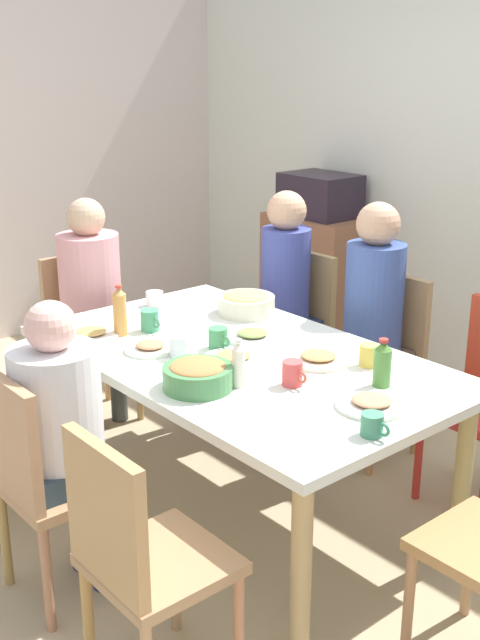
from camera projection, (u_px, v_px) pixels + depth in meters
ground_plane at (240, 508)px, 3.52m from camera, size 6.72×6.72×0.00m
dining_table at (240, 371)px, 3.31m from camera, size 1.85×1.08×0.74m
chair_0 at (138, 553)px, 2.34m from camera, size 0.40×0.40×0.90m
chair_1 at (295, 323)px, 4.36m from camera, size 0.40×0.40×0.90m
person_1 at (284, 286)px, 4.24m from camera, size 0.30×0.30×1.25m
chair_3 at (381, 354)px, 3.92m from camera, size 0.40×0.40×0.90m
person_3 at (372, 310)px, 3.78m from camera, size 0.30×0.30×1.28m
chair_4 at (42, 474)px, 2.79m from camera, size 0.40×0.40×0.90m
person_4 at (61, 422)px, 2.79m from camera, size 0.32×0.32×1.14m
chair_7 at (85, 327)px, 4.30m from camera, size 0.40×0.40×0.90m
person_7 at (91, 291)px, 4.16m from camera, size 0.32×0.32×1.23m
plate_0 at (150, 348)px, 3.32m from camera, size 0.22×0.22×0.04m
plate_1 at (91, 334)px, 3.48m from camera, size 0.25×0.25×0.04m
plate_2 at (234, 358)px, 3.21m from camera, size 0.25×0.25×0.04m
plate_3 at (252, 336)px, 3.46m from camera, size 0.24×0.24×0.04m
plate_4 at (318, 358)px, 3.20m from camera, size 0.26×0.26×0.04m
plate_5 at (372, 403)px, 2.78m from camera, size 0.26×0.26×0.04m
bowl_0 at (246, 303)px, 3.78m from camera, size 0.28×0.28×0.11m
bowl_1 at (198, 375)px, 2.93m from camera, size 0.26×0.26×0.11m
cup_0 at (181, 346)px, 3.24m from camera, size 0.13×0.09×0.09m
cup_1 at (293, 374)px, 2.96m from camera, size 0.11×0.08×0.10m
cup_2 at (373, 425)px, 2.57m from camera, size 0.11×0.08×0.08m
cup_3 at (150, 321)px, 3.55m from camera, size 0.12×0.08×0.10m
cup_4 at (218, 338)px, 3.33m from camera, size 0.12×0.08×0.09m
cup_5 at (369, 355)px, 3.15m from camera, size 0.11×0.08×0.09m
cup_6 at (155, 299)px, 3.91m from camera, size 0.12×0.09×0.07m
bottle_0 at (238, 364)px, 2.94m from camera, size 0.05×0.05×0.19m
bottle_1 at (382, 364)px, 2.94m from camera, size 0.07×0.07×0.19m
bottle_2 at (120, 312)px, 3.47m from camera, size 0.06×0.06×0.23m
side_cabinet at (317, 281)px, 5.41m from camera, size 0.70×0.44×0.90m
microwave at (320, 195)px, 5.22m from camera, size 0.48×0.36×0.28m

